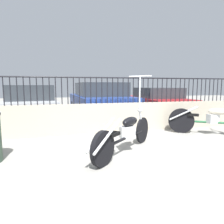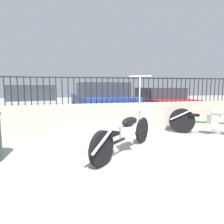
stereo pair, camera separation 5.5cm
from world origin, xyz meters
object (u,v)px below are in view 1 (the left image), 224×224
at_px(motorcycle_green, 207,119).
at_px(car_blue, 99,101).
at_px(car_silver, 31,103).
at_px(car_red, 156,101).
at_px(motorcycle_black, 124,133).

bearing_deg(motorcycle_green, car_blue, 157.57).
relative_size(motorcycle_green, car_blue, 0.42).
bearing_deg(car_silver, car_red, -95.15).
height_order(motorcycle_green, car_red, motorcycle_green).
distance_m(motorcycle_green, car_red, 3.62).
height_order(motorcycle_green, car_silver, motorcycle_green).
distance_m(motorcycle_black, car_red, 5.39).
bearing_deg(motorcycle_black, car_silver, 73.22).
height_order(motorcycle_green, car_blue, car_blue).
height_order(motorcycle_black, motorcycle_green, motorcycle_black).
bearing_deg(motorcycle_black, car_blue, 41.84).
relative_size(motorcycle_black, car_red, 0.41).
bearing_deg(motorcycle_green, motorcycle_black, -128.58).
bearing_deg(car_silver, motorcycle_black, -159.44).
xyz_separation_m(motorcycle_black, car_silver, (-2.20, 4.41, 0.26)).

